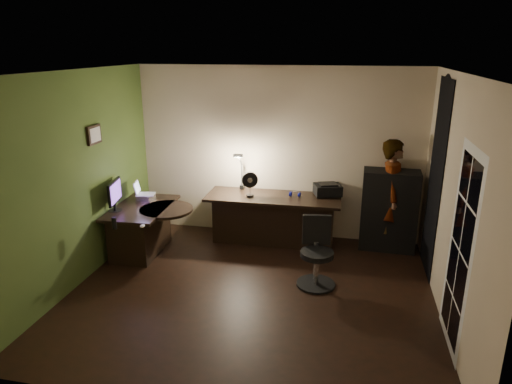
% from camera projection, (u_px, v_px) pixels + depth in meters
% --- Properties ---
extents(floor, '(4.50, 4.00, 0.01)m').
position_uv_depth(floor, '(251.00, 293.00, 5.75)').
color(floor, black).
rests_on(floor, ground).
extents(ceiling, '(4.50, 4.00, 0.01)m').
position_uv_depth(ceiling, '(250.00, 72.00, 4.92)').
color(ceiling, silver).
rests_on(ceiling, floor).
extents(wall_back, '(4.50, 0.01, 2.70)m').
position_uv_depth(wall_back, '(278.00, 154.00, 7.20)').
color(wall_back, '#C9B495').
rests_on(wall_back, floor).
extents(wall_front, '(4.50, 0.01, 2.70)m').
position_uv_depth(wall_front, '(193.00, 269.00, 3.47)').
color(wall_front, '#C9B495').
rests_on(wall_front, floor).
extents(wall_left, '(0.01, 4.00, 2.70)m').
position_uv_depth(wall_left, '(77.00, 180.00, 5.77)').
color(wall_left, '#C9B495').
rests_on(wall_left, floor).
extents(wall_right, '(0.01, 4.00, 2.70)m').
position_uv_depth(wall_right, '(455.00, 204.00, 4.90)').
color(wall_right, '#C9B495').
rests_on(wall_right, floor).
extents(green_wall_overlay, '(0.00, 4.00, 2.70)m').
position_uv_depth(green_wall_overlay, '(78.00, 180.00, 5.77)').
color(green_wall_overlay, '#415A23').
rests_on(green_wall_overlay, floor).
extents(arched_doorway, '(0.01, 0.90, 2.60)m').
position_uv_depth(arched_doorway, '(435.00, 179.00, 5.99)').
color(arched_doorway, black).
rests_on(arched_doorway, floor).
extents(french_door, '(0.02, 0.92, 2.10)m').
position_uv_depth(french_door, '(460.00, 251.00, 4.48)').
color(french_door, white).
rests_on(french_door, floor).
extents(framed_picture, '(0.04, 0.30, 0.25)m').
position_uv_depth(framed_picture, '(94.00, 135.00, 6.03)').
color(framed_picture, black).
rests_on(framed_picture, wall_left).
extents(desk_left, '(0.82, 1.28, 0.72)m').
position_uv_depth(desk_left, '(143.00, 229.00, 6.79)').
color(desk_left, black).
rests_on(desk_left, floor).
extents(desk_right, '(2.07, 0.74, 0.77)m').
position_uv_depth(desk_right, '(273.00, 220.00, 7.11)').
color(desk_right, black).
rests_on(desk_right, floor).
extents(cabinet, '(0.83, 0.44, 1.23)m').
position_uv_depth(cabinet, '(389.00, 210.00, 6.86)').
color(cabinet, black).
rests_on(cabinet, floor).
extents(laptop_stand, '(0.26, 0.22, 0.10)m').
position_uv_depth(laptop_stand, '(146.00, 198.00, 6.97)').
color(laptop_stand, silver).
rests_on(laptop_stand, desk_left).
extents(laptop, '(0.34, 0.33, 0.20)m').
position_uv_depth(laptop, '(145.00, 188.00, 6.92)').
color(laptop, silver).
rests_on(laptop, laptop_stand).
extents(monitor, '(0.19, 0.51, 0.33)m').
position_uv_depth(monitor, '(114.00, 200.00, 6.48)').
color(monitor, black).
rests_on(monitor, desk_left).
extents(mouse, '(0.09, 0.11, 0.04)m').
position_uv_depth(mouse, '(142.00, 226.00, 5.95)').
color(mouse, silver).
rests_on(mouse, desk_left).
extents(phone, '(0.07, 0.13, 0.01)m').
position_uv_depth(phone, '(164.00, 216.00, 6.34)').
color(phone, black).
rests_on(phone, desk_left).
extents(pen, '(0.11, 0.12, 0.01)m').
position_uv_depth(pen, '(152.00, 209.00, 6.60)').
color(pen, black).
rests_on(pen, desk_left).
extents(speaker, '(0.08, 0.08, 0.16)m').
position_uv_depth(speaker, '(114.00, 223.00, 5.88)').
color(speaker, black).
rests_on(speaker, desk_left).
extents(notepad, '(0.21, 0.25, 0.01)m').
position_uv_depth(notepad, '(145.00, 217.00, 6.29)').
color(notepad, silver).
rests_on(notepad, desk_left).
extents(desk_fan, '(0.27, 0.19, 0.38)m').
position_uv_depth(desk_fan, '(250.00, 184.00, 6.93)').
color(desk_fan, black).
rests_on(desk_fan, desk_right).
extents(headphones, '(0.18, 0.11, 0.08)m').
position_uv_depth(headphones, '(295.00, 194.00, 6.94)').
color(headphones, '#0A1191').
rests_on(headphones, desk_right).
extents(printer, '(0.47, 0.42, 0.18)m').
position_uv_depth(printer, '(328.00, 189.00, 7.00)').
color(printer, black).
rests_on(printer, desk_right).
extents(desk_lamp, '(0.18, 0.31, 0.66)m').
position_uv_depth(desk_lamp, '(242.00, 169.00, 7.22)').
color(desk_lamp, black).
rests_on(desk_lamp, desk_right).
extents(office_chair, '(0.57, 0.57, 0.90)m').
position_uv_depth(office_chair, '(317.00, 254.00, 5.80)').
color(office_chair, black).
rests_on(office_chair, floor).
extents(person, '(0.49, 0.66, 1.69)m').
position_uv_depth(person, '(392.00, 195.00, 6.80)').
color(person, '#D8A88C').
rests_on(person, floor).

